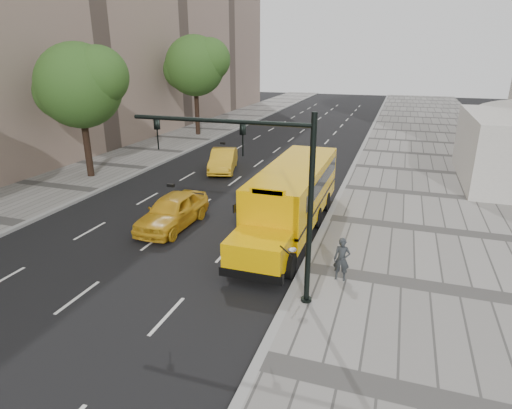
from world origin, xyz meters
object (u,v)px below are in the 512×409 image
(tree_b, at_px, (80,85))
(tree_c, at_px, (196,65))
(taxi_far, at_px, (223,160))
(pedestrian, at_px, (342,259))
(traffic_signal, at_px, (267,184))
(school_bus, at_px, (293,192))
(taxi_near, at_px, (173,211))

(tree_b, height_order, tree_c, tree_c)
(taxi_far, relative_size, pedestrian, 2.90)
(tree_b, distance_m, taxi_far, 10.37)
(tree_b, distance_m, traffic_signal, 18.92)
(school_bus, relative_size, taxi_far, 2.46)
(tree_b, bearing_deg, taxi_near, -32.00)
(taxi_far, xyz_separation_m, pedestrian, (10.20, -13.24, 0.19))
(school_bus, bearing_deg, traffic_signal, -83.90)
(taxi_far, bearing_deg, school_bus, -65.88)
(tree_b, height_order, school_bus, tree_b)
(traffic_signal, bearing_deg, taxi_far, 117.71)
(pedestrian, xyz_separation_m, traffic_signal, (-2.29, -1.82, 3.13))
(tree_b, bearing_deg, traffic_signal, -34.06)
(tree_c, relative_size, traffic_signal, 1.51)
(taxi_near, bearing_deg, traffic_signal, -35.84)
(tree_c, height_order, traffic_signal, tree_c)
(tree_c, bearing_deg, taxi_near, -67.14)
(pedestrian, bearing_deg, taxi_near, 160.83)
(tree_c, distance_m, taxi_far, 15.39)
(pedestrian, bearing_deg, tree_b, 153.35)
(tree_b, bearing_deg, tree_c, 89.97)
(taxi_near, relative_size, traffic_signal, 0.75)
(traffic_signal, bearing_deg, taxi_near, 142.99)
(tree_c, xyz_separation_m, school_bus, (14.89, -20.49, -5.07))
(taxi_far, distance_m, pedestrian, 16.71)
(taxi_near, relative_size, pedestrian, 2.95)
(taxi_near, height_order, traffic_signal, traffic_signal)
(taxi_near, bearing_deg, tree_b, 149.17)
(tree_c, xyz_separation_m, traffic_signal, (15.58, -26.96, -2.74))
(pedestrian, bearing_deg, school_bus, 122.00)
(tree_c, xyz_separation_m, taxi_far, (7.67, -11.89, -6.06))
(tree_b, xyz_separation_m, taxi_far, (7.68, 4.53, -5.30))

